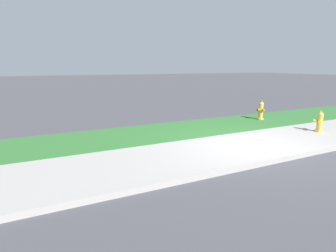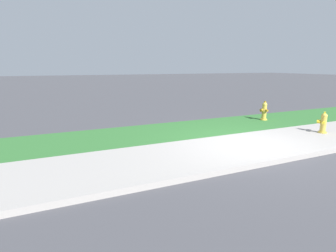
{
  "view_description": "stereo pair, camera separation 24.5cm",
  "coord_description": "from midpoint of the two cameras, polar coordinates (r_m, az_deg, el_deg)",
  "views": [
    {
      "loc": [
        -5.03,
        -5.21,
        2.11
      ],
      "look_at": [
        -1.8,
        1.49,
        0.4
      ],
      "focal_mm": 28.0,
      "sensor_mm": 36.0,
      "label": 1
    },
    {
      "loc": [
        -4.8,
        -5.31,
        2.11
      ],
      "look_at": [
        -1.8,
        1.49,
        0.4
      ],
      "focal_mm": 28.0,
      "sensor_mm": 36.0,
      "label": 2
    }
  ],
  "objects": [
    {
      "name": "ground_plane",
      "position": [
        7.5,
        16.65,
        -3.95
      ],
      "size": [
        120.0,
        120.0,
        0.0
      ],
      "primitive_type": "plane",
      "color": "#424247"
    },
    {
      "name": "fire_hydrant_at_driveway",
      "position": [
        11.11,
        18.94,
        3.21
      ],
      "size": [
        0.32,
        0.36,
        0.76
      ],
      "rotation": [
        0.0,
        0.0,
        1.56
      ],
      "color": "gold",
      "rests_on": "ground"
    },
    {
      "name": "street_curb",
      "position": [
        6.66,
        23.96,
        -6.13
      ],
      "size": [
        18.0,
        0.16,
        0.12
      ],
      "primitive_type": "cube",
      "color": "#9E9993",
      "rests_on": "ground"
    },
    {
      "name": "grass_verge",
      "position": [
        9.33,
        6.82,
        -0.19
      ],
      "size": [
        18.0,
        2.42,
        0.01
      ],
      "primitive_type": "cube",
      "color": "#2D662D",
      "rests_on": "ground"
    },
    {
      "name": "fire_hydrant_mid_block",
      "position": [
        9.77,
        29.48,
        0.78
      ],
      "size": [
        0.34,
        0.32,
        0.7
      ],
      "rotation": [
        0.0,
        0.0,
        0.59
      ],
      "color": "gold",
      "rests_on": "ground"
    },
    {
      "name": "sidewalk_pavement",
      "position": [
        7.5,
        16.66,
        -3.91
      ],
      "size": [
        18.0,
        2.35,
        0.01
      ],
      "primitive_type": "cube",
      "color": "#9E9993",
      "rests_on": "ground"
    }
  ]
}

